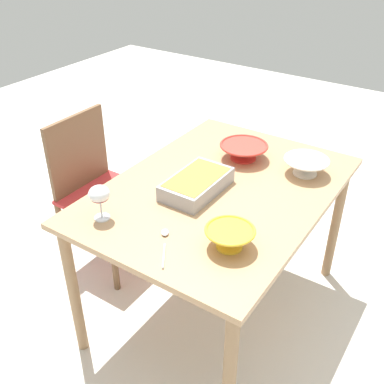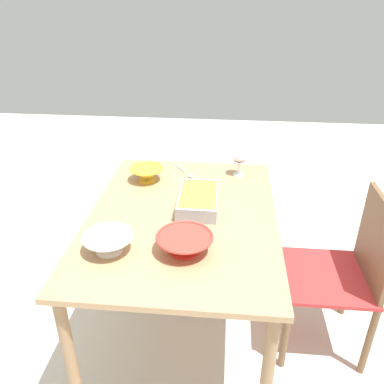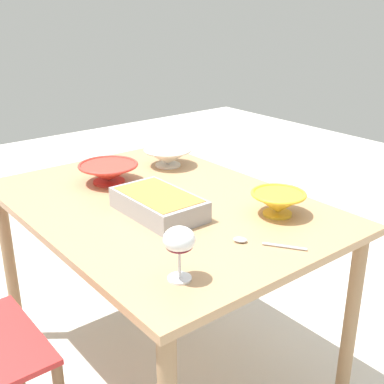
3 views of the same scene
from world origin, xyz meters
The scene contains 8 objects.
ground_plane centered at (0.00, 0.00, 0.00)m, with size 8.00×8.00×0.00m, color beige.
dining_table centered at (0.00, 0.00, 0.68)m, with size 1.30×0.93×0.77m.
wine_glass centered at (0.48, -0.28, 0.88)m, with size 0.09×0.09×0.15m.
casserole_dish centered at (0.09, -0.07, 0.81)m, with size 0.34×0.20×0.08m.
mixing_bowl centered at (-0.31, -0.05, 0.81)m, with size 0.25×0.25×0.08m.
small_bowl centered at (-0.34, 0.28, 0.81)m, with size 0.22×0.22×0.08m.
serving_bowl centered at (0.35, 0.25, 0.82)m, with size 0.19×0.19×0.08m.
serving_spoon centered at (0.46, 0.03, 0.77)m, with size 0.20×0.14×0.01m.
Camera 3 is at (1.41, -0.98, 1.47)m, focal length 46.34 mm.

